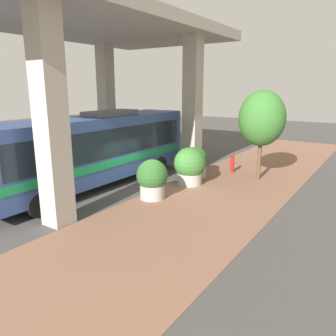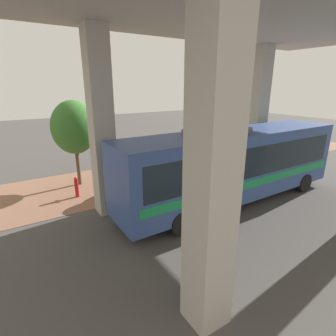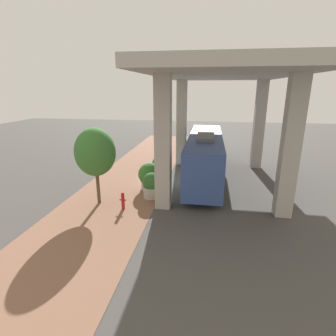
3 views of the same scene
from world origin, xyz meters
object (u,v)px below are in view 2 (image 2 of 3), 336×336
(planter_back, at_px, (124,182))
(bus, at_px, (235,162))
(planter_front, at_px, (145,172))
(street_tree_near, at_px, (74,128))
(planter_middle, at_px, (190,166))
(fire_hydrant, at_px, (77,187))

(planter_back, bearing_deg, bus, 52.52)
(planter_front, xyz_separation_m, street_tree_near, (-2.66, -2.95, 2.37))
(planter_front, height_order, street_tree_near, street_tree_near)
(planter_front, xyz_separation_m, planter_back, (0.49, -1.48, -0.13))
(planter_middle, xyz_separation_m, planter_back, (0.22, -4.40, -0.08))
(bus, height_order, street_tree_near, street_tree_near)
(bus, relative_size, street_tree_near, 2.51)
(fire_hydrant, height_order, street_tree_near, street_tree_near)
(bus, bearing_deg, planter_middle, 179.79)
(bus, relative_size, fire_hydrant, 11.06)
(planter_middle, bearing_deg, planter_front, -95.26)
(planter_front, relative_size, planter_back, 1.14)
(bus, distance_m, planter_middle, 3.75)
(street_tree_near, bearing_deg, planter_middle, 63.43)
(planter_front, bearing_deg, planter_back, -71.89)
(planter_middle, height_order, planter_back, planter_middle)
(planter_front, height_order, planter_back, planter_front)
(planter_back, bearing_deg, fire_hydrant, -123.09)
(bus, bearing_deg, fire_hydrant, -126.12)
(fire_hydrant, xyz_separation_m, planter_back, (1.35, 2.07, 0.30))
(planter_middle, distance_m, street_tree_near, 6.99)
(street_tree_near, bearing_deg, planter_back, 24.96)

